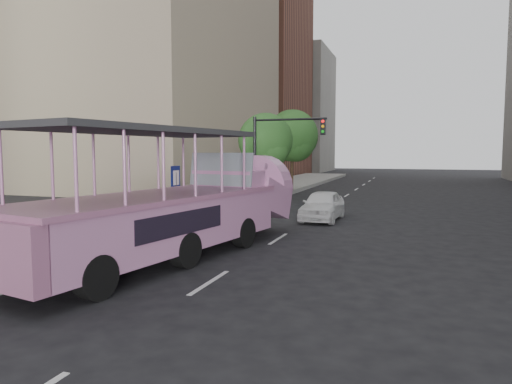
% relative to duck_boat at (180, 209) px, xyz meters
% --- Properties ---
extents(ground, '(160.00, 160.00, 0.00)m').
position_rel_duck_boat_xyz_m(ground, '(1.20, -0.59, -1.44)').
color(ground, black).
extents(sidewalk, '(5.50, 80.00, 0.30)m').
position_rel_duck_boat_xyz_m(sidewalk, '(-4.55, 9.41, -1.29)').
color(sidewalk, '#A1A19C').
rests_on(sidewalk, ground).
extents(kerb_wall, '(0.24, 30.00, 0.36)m').
position_rel_duck_boat_xyz_m(kerb_wall, '(-1.92, 1.41, -0.96)').
color(kerb_wall, '#AFAFA9').
rests_on(kerb_wall, sidewalk).
extents(guardrail, '(0.07, 22.00, 0.71)m').
position_rel_duck_boat_xyz_m(guardrail, '(-1.92, 1.41, -0.29)').
color(guardrail, '#B6B7BB').
rests_on(guardrail, kerb_wall).
extents(duck_boat, '(4.76, 11.97, 3.87)m').
position_rel_duck_boat_xyz_m(duck_boat, '(0.00, 0.00, 0.00)').
color(duck_boat, black).
rests_on(duck_boat, ground).
extents(car, '(1.74, 4.15, 1.41)m').
position_rel_duck_boat_xyz_m(car, '(2.83, 8.70, -0.73)').
color(car, white).
rests_on(car, ground).
extents(parking_sign, '(0.09, 0.61, 2.70)m').
position_rel_duck_boat_xyz_m(parking_sign, '(-1.50, 2.41, 0.26)').
color(parking_sign, black).
rests_on(parking_sign, ground).
extents(traffic_signal, '(4.20, 0.32, 5.20)m').
position_rel_duck_boat_xyz_m(traffic_signal, '(-0.50, 11.91, 2.06)').
color(traffic_signal, black).
rests_on(traffic_signal, ground).
extents(street_tree_near, '(3.52, 3.52, 5.72)m').
position_rel_duck_boat_xyz_m(street_tree_near, '(-2.10, 15.33, 2.38)').
color(street_tree_near, '#342518').
rests_on(street_tree_near, ground).
extents(street_tree_far, '(3.97, 3.97, 6.45)m').
position_rel_duck_boat_xyz_m(street_tree_far, '(-1.90, 21.33, 2.87)').
color(street_tree_far, '#342518').
rests_on(street_tree_far, ground).
extents(midrise_brick, '(18.00, 16.00, 26.00)m').
position_rel_duck_boat_xyz_m(midrise_brick, '(-16.80, 47.41, 11.56)').
color(midrise_brick, brown).
rests_on(midrise_brick, ground).
extents(midrise_stone_b, '(16.00, 14.00, 20.00)m').
position_rel_duck_boat_xyz_m(midrise_stone_b, '(-14.80, 63.41, 8.56)').
color(midrise_stone_b, gray).
rests_on(midrise_stone_b, ground).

